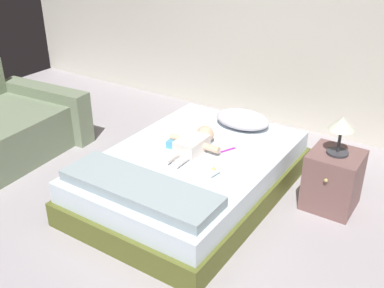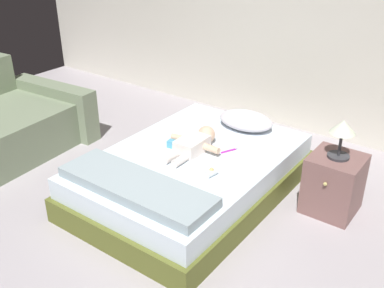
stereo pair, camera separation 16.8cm
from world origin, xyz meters
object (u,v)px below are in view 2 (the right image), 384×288
object	(u,v)px
baby	(195,143)
toothbrush	(230,150)
pillow	(246,120)
nightstand	(334,184)
toy_block	(172,144)
baby_bottle	(211,172)
lamp	(342,131)
bed	(192,175)

from	to	relation	value
baby	toothbrush	distance (m)	0.30
pillow	nightstand	world-z (taller)	pillow
nightstand	toy_block	xyz separation A→B (m)	(-1.27, -0.47, 0.17)
toothbrush	toy_block	xyz separation A→B (m)	(-0.44, -0.23, 0.02)
baby_bottle	lamp	bearing A→B (deg)	42.27
bed	pillow	xyz separation A→B (m)	(0.09, 0.73, 0.27)
baby	baby_bottle	xyz separation A→B (m)	(0.35, -0.27, -0.03)
pillow	baby	xyz separation A→B (m)	(-0.12, -0.64, -0.01)
nightstand	toothbrush	bearing A→B (deg)	-163.95
bed	lamp	size ratio (longest dim) A/B	6.35
toothbrush	nightstand	world-z (taller)	nightstand
nightstand	pillow	bearing A→B (deg)	165.47
bed	baby	bearing A→B (deg)	111.64
nightstand	lamp	world-z (taller)	lamp
baby	nightstand	world-z (taller)	baby
baby	toy_block	size ratio (longest dim) A/B	8.42
bed	pillow	world-z (taller)	pillow
pillow	lamp	bearing A→B (deg)	-14.53
toy_block	bed	bearing A→B (deg)	-2.51
baby	toy_block	distance (m)	0.21
bed	baby	distance (m)	0.27
pillow	nightstand	bearing A→B (deg)	-14.53
toy_block	pillow	bearing A→B (deg)	66.64
baby_bottle	toothbrush	bearing A→B (deg)	103.24
toothbrush	baby_bottle	bearing A→B (deg)	-76.76
pillow	nightstand	size ratio (longest dim) A/B	1.07
bed	baby_bottle	size ratio (longest dim) A/B	19.25
toothbrush	toy_block	bearing A→B (deg)	-152.51
nightstand	baby_bottle	xyz separation A→B (m)	(-0.73, -0.66, 0.17)
toy_block	nightstand	bearing A→B (deg)	20.24
bed	toy_block	bearing A→B (deg)	177.49
toothbrush	lamp	xyz separation A→B (m)	(0.83, 0.24, 0.32)
lamp	baby_bottle	xyz separation A→B (m)	(-0.73, -0.66, -0.30)
baby	toy_block	bearing A→B (deg)	-158.46
toothbrush	nightstand	xyz separation A→B (m)	(0.83, 0.24, -0.15)
lamp	toy_block	size ratio (longest dim) A/B	4.42
baby_bottle	toy_block	bearing A→B (deg)	160.34
bed	toothbrush	distance (m)	0.38
bed	lamp	world-z (taller)	lamp
baby	toothbrush	world-z (taller)	baby
pillow	bed	bearing A→B (deg)	-96.74
toothbrush	toy_block	size ratio (longest dim) A/B	2.15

